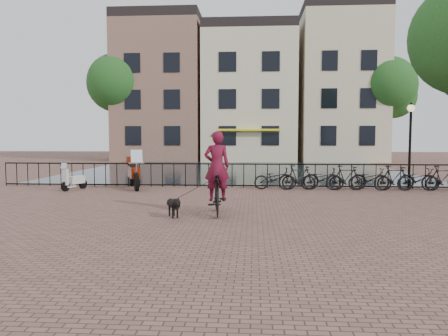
# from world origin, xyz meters

# --- Properties ---
(ground) EXTENTS (100.00, 100.00, 0.00)m
(ground) POSITION_xyz_m (0.00, 0.00, 0.00)
(ground) COLOR brown
(ground) RESTS_ON ground
(canal_water) EXTENTS (20.00, 20.00, 0.00)m
(canal_water) POSITION_xyz_m (0.00, 17.30, 0.00)
(canal_water) COLOR black
(canal_water) RESTS_ON ground
(railing) EXTENTS (20.00, 0.05, 1.02)m
(railing) POSITION_xyz_m (0.00, 8.00, 0.50)
(railing) COLOR black
(railing) RESTS_ON ground
(canal_house_left) EXTENTS (7.50, 9.00, 12.80)m
(canal_house_left) POSITION_xyz_m (-7.50, 30.00, 6.40)
(canal_house_left) COLOR #7E6149
(canal_house_left) RESTS_ON ground
(canal_house_mid) EXTENTS (8.00, 9.50, 11.80)m
(canal_house_mid) POSITION_xyz_m (0.50, 30.00, 5.90)
(canal_house_mid) COLOR beige
(canal_house_mid) RESTS_ON ground
(canal_house_right) EXTENTS (7.00, 9.00, 13.30)m
(canal_house_right) POSITION_xyz_m (8.50, 30.00, 6.65)
(canal_house_right) COLOR beige
(canal_house_right) RESTS_ON ground
(tree_far_left) EXTENTS (5.04, 5.04, 9.27)m
(tree_far_left) POSITION_xyz_m (-11.00, 27.00, 6.73)
(tree_far_left) COLOR black
(tree_far_left) RESTS_ON ground
(tree_far_right) EXTENTS (4.76, 4.76, 8.76)m
(tree_far_right) POSITION_xyz_m (12.00, 27.00, 6.35)
(tree_far_right) COLOR black
(tree_far_right) RESTS_ON ground
(lamp_post) EXTENTS (0.30, 0.30, 3.45)m
(lamp_post) POSITION_xyz_m (7.20, 7.60, 2.38)
(lamp_post) COLOR black
(lamp_post) RESTS_ON ground
(cyclist) EXTENTS (0.91, 2.04, 2.72)m
(cyclist) POSITION_xyz_m (-0.11, 1.63, 1.03)
(cyclist) COLOR black
(cyclist) RESTS_ON ground
(dog) EXTENTS (0.60, 0.88, 0.57)m
(dog) POSITION_xyz_m (-1.24, 1.09, 0.28)
(dog) COLOR black
(dog) RESTS_ON ground
(motorcycle) EXTENTS (1.40, 2.39, 1.68)m
(motorcycle) POSITION_xyz_m (-4.07, 7.34, 0.84)
(motorcycle) COLOR maroon
(motorcycle) RESTS_ON ground
(scooter) EXTENTS (0.78, 1.28, 1.15)m
(scooter) POSITION_xyz_m (-6.35, 6.70, 0.57)
(scooter) COLOR silver
(scooter) RESTS_ON ground
(parked_bike_0) EXTENTS (1.73, 0.64, 0.90)m
(parked_bike_0) POSITION_xyz_m (1.80, 7.40, 0.45)
(parked_bike_0) COLOR black
(parked_bike_0) RESTS_ON ground
(parked_bike_1) EXTENTS (1.71, 0.69, 1.00)m
(parked_bike_1) POSITION_xyz_m (2.75, 7.40, 0.50)
(parked_bike_1) COLOR black
(parked_bike_1) RESTS_ON ground
(parked_bike_2) EXTENTS (1.74, 0.69, 0.90)m
(parked_bike_2) POSITION_xyz_m (3.70, 7.40, 0.45)
(parked_bike_2) COLOR black
(parked_bike_2) RESTS_ON ground
(parked_bike_3) EXTENTS (1.71, 0.70, 1.00)m
(parked_bike_3) POSITION_xyz_m (4.65, 7.40, 0.50)
(parked_bike_3) COLOR black
(parked_bike_3) RESTS_ON ground
(parked_bike_4) EXTENTS (1.72, 0.60, 0.90)m
(parked_bike_4) POSITION_xyz_m (5.60, 7.40, 0.45)
(parked_bike_4) COLOR black
(parked_bike_4) RESTS_ON ground
(parked_bike_5) EXTENTS (1.71, 0.67, 1.00)m
(parked_bike_5) POSITION_xyz_m (6.55, 7.40, 0.50)
(parked_bike_5) COLOR black
(parked_bike_5) RESTS_ON ground
(parked_bike_6) EXTENTS (1.76, 0.73, 0.90)m
(parked_bike_6) POSITION_xyz_m (7.50, 7.40, 0.45)
(parked_bike_6) COLOR black
(parked_bike_6) RESTS_ON ground
(parked_bike_7) EXTENTS (1.67, 0.51, 1.00)m
(parked_bike_7) POSITION_xyz_m (8.45, 7.40, 0.50)
(parked_bike_7) COLOR black
(parked_bike_7) RESTS_ON ground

